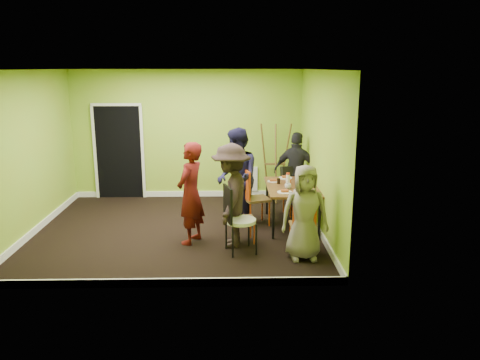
% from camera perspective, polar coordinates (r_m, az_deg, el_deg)
% --- Properties ---
extents(ground, '(5.00, 5.00, 0.00)m').
position_cam_1_polar(ground, '(8.50, -7.53, -6.04)').
color(ground, black).
rests_on(ground, ground).
extents(room_walls, '(5.04, 4.54, 2.82)m').
position_cam_1_polar(room_walls, '(8.26, -7.88, 0.52)').
color(room_walls, '#97B02D').
rests_on(room_walls, ground).
extents(dining_table, '(0.90, 1.50, 0.75)m').
position_cam_1_polar(dining_table, '(8.51, 6.32, -1.08)').
color(dining_table, black).
rests_on(dining_table, ground).
extents(chair_left_far, '(0.54, 0.54, 1.04)m').
position_cam_1_polar(chair_left_far, '(8.53, 1.49, -1.71)').
color(chair_left_far, '#E85115').
rests_on(chair_left_far, ground).
extents(chair_left_near, '(0.41, 0.40, 0.86)m').
position_cam_1_polar(chair_left_near, '(7.72, -0.09, -4.20)').
color(chair_left_near, '#E85115').
rests_on(chair_left_near, ground).
extents(chair_back_end, '(0.50, 0.54, 0.93)m').
position_cam_1_polar(chair_back_end, '(9.32, 6.27, -0.02)').
color(chair_back_end, '#E85115').
rests_on(chair_back_end, ground).
extents(chair_front_end, '(0.39, 0.39, 0.93)m').
position_cam_1_polar(chair_front_end, '(7.30, 7.72, -5.01)').
color(chair_front_end, '#E85115').
rests_on(chair_front_end, ground).
extents(chair_bentwood, '(0.52, 0.51, 1.08)m').
position_cam_1_polar(chair_bentwood, '(7.25, -0.46, -4.43)').
color(chair_bentwood, black).
rests_on(chair_bentwood, ground).
extents(easel, '(0.68, 0.64, 1.69)m').
position_cam_1_polar(easel, '(10.15, 4.30, 2.17)').
color(easel, brown).
rests_on(easel, ground).
extents(plate_near_left, '(0.22, 0.22, 0.01)m').
position_cam_1_polar(plate_near_left, '(8.78, 4.06, -0.16)').
color(plate_near_left, white).
rests_on(plate_near_left, dining_table).
extents(plate_near_right, '(0.26, 0.26, 0.01)m').
position_cam_1_polar(plate_near_right, '(8.04, 5.46, -1.49)').
color(plate_near_right, white).
rests_on(plate_near_right, dining_table).
extents(plate_far_back, '(0.26, 0.26, 0.01)m').
position_cam_1_polar(plate_far_back, '(9.07, 5.57, 0.25)').
color(plate_far_back, white).
rests_on(plate_far_back, dining_table).
extents(plate_far_front, '(0.23, 0.23, 0.01)m').
position_cam_1_polar(plate_far_front, '(7.96, 6.87, -1.68)').
color(plate_far_front, white).
rests_on(plate_far_front, dining_table).
extents(plate_wall_back, '(0.23, 0.23, 0.01)m').
position_cam_1_polar(plate_wall_back, '(8.68, 8.34, -0.43)').
color(plate_wall_back, white).
rests_on(plate_wall_back, dining_table).
extents(plate_wall_front, '(0.24, 0.24, 0.01)m').
position_cam_1_polar(plate_wall_front, '(8.36, 7.95, -0.96)').
color(plate_wall_front, white).
rests_on(plate_wall_front, dining_table).
extents(thermos, '(0.07, 0.07, 0.21)m').
position_cam_1_polar(thermos, '(8.49, 5.86, -0.00)').
color(thermos, white).
rests_on(thermos, dining_table).
extents(blue_bottle, '(0.08, 0.08, 0.22)m').
position_cam_1_polar(blue_bottle, '(8.18, 7.78, -0.55)').
color(blue_bottle, blue).
rests_on(blue_bottle, dining_table).
extents(orange_bottle, '(0.04, 0.04, 0.07)m').
position_cam_1_polar(orange_bottle, '(8.68, 6.07, -0.17)').
color(orange_bottle, '#E85115').
rests_on(orange_bottle, dining_table).
extents(glass_mid, '(0.06, 0.06, 0.10)m').
position_cam_1_polar(glass_mid, '(8.62, 4.73, -0.12)').
color(glass_mid, black).
rests_on(glass_mid, dining_table).
extents(glass_back, '(0.07, 0.07, 0.09)m').
position_cam_1_polar(glass_back, '(8.98, 7.11, 0.34)').
color(glass_back, black).
rests_on(glass_back, dining_table).
extents(glass_front, '(0.06, 0.06, 0.10)m').
position_cam_1_polar(glass_front, '(8.10, 7.30, -1.08)').
color(glass_front, black).
rests_on(glass_front, dining_table).
extents(cup_a, '(0.11, 0.11, 0.09)m').
position_cam_1_polar(cup_a, '(8.29, 5.87, -0.76)').
color(cup_a, white).
rests_on(cup_a, dining_table).
extents(cup_b, '(0.11, 0.11, 0.10)m').
position_cam_1_polar(cup_b, '(8.54, 7.94, -0.34)').
color(cup_b, white).
rests_on(cup_b, dining_table).
extents(person_standing, '(0.61, 0.72, 1.68)m').
position_cam_1_polar(person_standing, '(7.65, -6.04, -1.62)').
color(person_standing, '#520F0E').
rests_on(person_standing, ground).
extents(person_left_far, '(0.88, 1.01, 1.79)m').
position_cam_1_polar(person_left_far, '(8.49, -0.34, 0.36)').
color(person_left_far, black).
rests_on(person_left_far, ground).
extents(person_left_near, '(0.75, 1.15, 1.68)m').
position_cam_1_polar(person_left_near, '(7.47, -1.09, -1.93)').
color(person_left_near, black).
rests_on(person_left_near, ground).
extents(person_back_end, '(1.01, 0.71, 1.60)m').
position_cam_1_polar(person_back_end, '(9.43, 6.93, 0.99)').
color(person_back_end, black).
rests_on(person_back_end, ground).
extents(person_front_end, '(0.73, 0.49, 1.45)m').
position_cam_1_polar(person_front_end, '(7.06, 7.89, -3.95)').
color(person_front_end, gray).
rests_on(person_front_end, ground).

